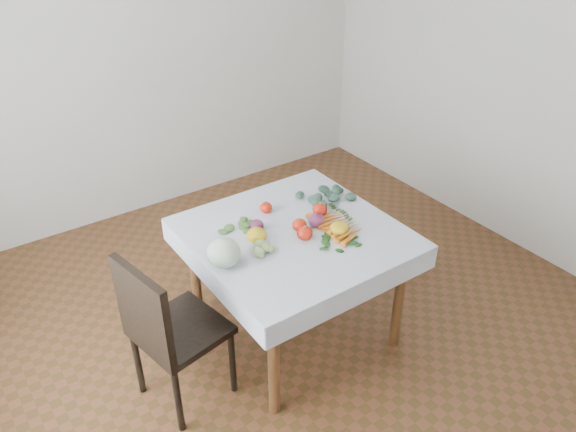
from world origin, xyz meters
name	(u,v)px	position (x,y,z in m)	size (l,w,h in m)	color
ground	(294,331)	(0.00, 0.00, 0.00)	(4.00, 4.00, 0.00)	brown
back_wall	(143,48)	(0.00, 2.00, 1.35)	(4.00, 0.04, 2.70)	silver
table	(294,247)	(0.00, 0.00, 0.65)	(1.00, 1.00, 0.75)	brown
tablecloth	(295,232)	(0.00, 0.00, 0.75)	(1.12, 1.12, 0.01)	white
chair	(165,326)	(-0.85, -0.07, 0.54)	(0.50, 0.50, 0.94)	black
cabbage	(224,253)	(-0.48, -0.05, 0.84)	(0.18, 0.18, 0.16)	#B1C8A7
tomato_a	(266,208)	(-0.02, 0.27, 0.79)	(0.07, 0.07, 0.06)	red
tomato_b	(299,225)	(0.03, 0.00, 0.79)	(0.08, 0.08, 0.07)	red
tomato_c	(305,233)	(0.00, -0.09, 0.79)	(0.09, 0.09, 0.08)	red
tomato_d	(320,210)	(0.23, 0.06, 0.79)	(0.09, 0.09, 0.08)	red
heirloom_back	(257,235)	(-0.22, 0.04, 0.80)	(0.11, 0.11, 0.08)	gold
heirloom_front	(339,228)	(0.19, -0.16, 0.79)	(0.10, 0.10, 0.07)	gold
onion_a	(257,225)	(-0.17, 0.13, 0.79)	(0.08, 0.08, 0.07)	#5B1A42
onion_b	(316,220)	(0.14, -0.02, 0.79)	(0.09, 0.09, 0.08)	#5B1A42
tomatillo_cluster	(263,248)	(-0.25, -0.06, 0.78)	(0.14, 0.10, 0.05)	#A0B769
carrot_bunch	(338,225)	(0.23, -0.10, 0.77)	(0.22, 0.38, 0.03)	orange
kale_bunch	(326,197)	(0.37, 0.19, 0.77)	(0.30, 0.24, 0.04)	#3A5F4B
basil_bunch	(338,241)	(0.14, -0.22, 0.76)	(0.22, 0.19, 0.01)	#224E18
dill_bunch	(236,227)	(-0.25, 0.22, 0.77)	(0.23, 0.18, 0.02)	#4B7937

